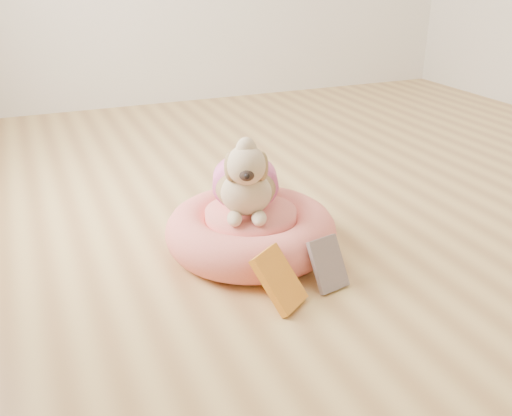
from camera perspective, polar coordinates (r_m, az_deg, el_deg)
name	(u,v)px	position (r m, az deg, el deg)	size (l,w,h in m)	color
floor	(374,206)	(2.60, 11.72, 0.24)	(4.50, 4.50, 0.00)	#AE7F48
pet_bed	(251,231)	(2.14, -0.52, -2.30)	(0.64, 0.64, 0.16)	#E45B59
dog	(245,168)	(2.06, -1.07, 4.00)	(0.29, 0.43, 0.31)	brown
book_yellow	(279,280)	(1.81, 2.33, -7.16)	(0.13, 0.03, 0.20)	gold
book_white	(328,264)	(1.92, 7.23, -5.58)	(0.12, 0.02, 0.18)	silver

